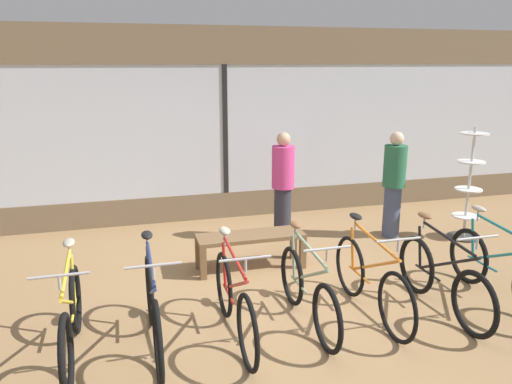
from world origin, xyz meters
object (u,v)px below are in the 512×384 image
object	(u,v)px
bicycle_right	(442,279)
customer_near_rack	(283,184)
bicycle_center_right	(371,281)
accessory_rack	(468,194)
bicycle_far_left	(71,320)
bicycle_far_right	(499,270)
customer_by_window	(394,183)
bicycle_center_left	(234,302)
bicycle_left	(153,309)
bicycle_center	(307,291)
display_bench	(251,240)

from	to	relation	value
bicycle_right	customer_near_rack	distance (m)	2.87
bicycle_center_right	accessory_rack	size ratio (longest dim) A/B	1.01
bicycle_far_left	bicycle_far_right	distance (m)	4.55
bicycle_center_right	accessory_rack	xyz separation A→B (m)	(2.56, 1.80, 0.31)
customer_by_window	bicycle_center_right	bearing A→B (deg)	-124.83
bicycle_center_left	accessory_rack	xyz separation A→B (m)	(4.07, 1.87, 0.32)
bicycle_left	customer_near_rack	xyz separation A→B (m)	(2.13, 2.57, 0.46)
bicycle_center	customer_near_rack	size ratio (longest dim) A/B	1.00
bicycle_center	accessory_rack	distance (m)	3.77
accessory_rack	display_bench	xyz separation A→B (m)	(-3.48, -0.26, -0.32)
bicycle_center_right	bicycle_far_right	xyz separation A→B (m)	(1.54, -0.10, -0.02)
customer_by_window	bicycle_far_left	bearing A→B (deg)	-154.24
bicycle_left	bicycle_center_right	size ratio (longest dim) A/B	1.01
bicycle_right	customer_by_window	xyz separation A→B (m)	(0.73, 2.31, 0.48)
bicycle_far_right	accessory_rack	world-z (taller)	accessory_rack
bicycle_left	bicycle_right	bearing A→B (deg)	-1.87
bicycle_far_right	accessory_rack	distance (m)	2.18
bicycle_far_right	customer_near_rack	xyz separation A→B (m)	(-1.69, 2.64, 0.48)
bicycle_far_left	bicycle_center_left	world-z (taller)	bicycle_center_left
bicycle_far_left	customer_by_window	distance (m)	5.03
bicycle_center_right	accessory_rack	distance (m)	3.15
bicycle_far_right	display_bench	size ratio (longest dim) A/B	1.25
bicycle_left	bicycle_far_right	xyz separation A→B (m)	(3.82, -0.06, -0.02)
bicycle_center_left	accessory_rack	bearing A→B (deg)	24.71
bicycle_center_left	bicycle_left	bearing A→B (deg)	177.48
bicycle_far_left	accessory_rack	bearing A→B (deg)	17.99
bicycle_far_right	customer_by_window	world-z (taller)	customer_by_window
bicycle_center_right	customer_by_window	distance (m)	2.68
bicycle_far_left	bicycle_right	size ratio (longest dim) A/B	1.01
bicycle_right	customer_by_window	size ratio (longest dim) A/B	1.03
bicycle_left	accessory_rack	distance (m)	5.19
bicycle_far_left	accessory_rack	distance (m)	5.87
bicycle_left	customer_by_window	bearing A→B (deg)	30.26
bicycle_center_right	display_bench	xyz separation A→B (m)	(-0.91, 1.54, -0.01)
accessory_rack	customer_near_rack	xyz separation A→B (m)	(-2.71, 0.74, 0.15)
display_bench	customer_by_window	xyz separation A→B (m)	(2.42, 0.62, 0.47)
bicycle_right	accessory_rack	distance (m)	2.66
bicycle_far_left	customer_by_window	bearing A→B (deg)	25.76
bicycle_far_left	bicycle_right	distance (m)	3.78
bicycle_far_left	bicycle_center_right	size ratio (longest dim) A/B	0.98
bicycle_far_right	customer_by_window	size ratio (longest dim) A/B	1.07
bicycle_center_left	bicycle_far_right	xyz separation A→B (m)	(3.05, -0.03, -0.01)
bicycle_center	customer_by_window	xyz separation A→B (m)	(2.23, 2.18, 0.49)
bicycle_center	accessory_rack	bearing A→B (deg)	28.84
bicycle_right	bicycle_far_left	bearing A→B (deg)	178.04
bicycle_far_left	display_bench	xyz separation A→B (m)	(2.09, 1.55, 0.00)
accessory_rack	bicycle_center_left	bearing A→B (deg)	-155.29
bicycle_center	bicycle_far_right	distance (m)	2.27
bicycle_right	customer_by_window	distance (m)	2.47
bicycle_far_left	bicycle_far_right	bearing A→B (deg)	-1.16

